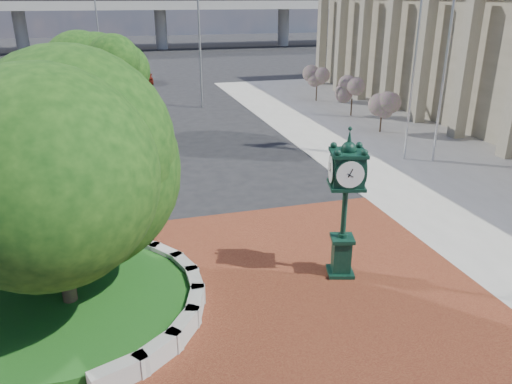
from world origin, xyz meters
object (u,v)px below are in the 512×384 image
object	(u,v)px
flagpole_a	(415,61)
parked_car	(144,76)
post_clock	(345,199)
street_lamp_near	(202,36)
street_lamp_far	(100,30)
flagpole_b	(448,44)

from	to	relation	value
flagpole_a	parked_car	bearing A→B (deg)	110.81
post_clock	street_lamp_near	world-z (taller)	street_lamp_near
parked_car	street_lamp_far	distance (m)	5.83
street_lamp_near	street_lamp_far	bearing A→B (deg)	114.91
street_lamp_far	parked_car	bearing A→B (deg)	-32.84
flagpole_b	street_lamp_near	xyz separation A→B (m)	(-8.47, 15.90, -0.53)
flagpole_a	street_lamp_near	distance (m)	16.92
post_clock	flagpole_b	xyz separation A→B (m)	(9.12, 8.70, 3.19)
flagpole_a	street_lamp_near	xyz separation A→B (m)	(-7.22, 15.31, 0.23)
post_clock	parked_car	bearing A→B (deg)	94.26
street_lamp_near	street_lamp_far	distance (m)	16.50
flagpole_b	street_lamp_far	size ratio (longest dim) A/B	1.36
post_clock	street_lamp_near	xyz separation A→B (m)	(0.65, 24.60, 2.66)
flagpole_b	post_clock	bearing A→B (deg)	-136.33
flagpole_b	street_lamp_far	distance (m)	34.51
flagpole_a	flagpole_b	distance (m)	1.58
parked_car	flagpole_a	size ratio (longest dim) A/B	0.42
post_clock	street_lamp_near	size ratio (longest dim) A/B	0.51
flagpole_a	flagpole_b	bearing A→B (deg)	-25.39
parked_car	flagpole_b	world-z (taller)	flagpole_b
street_lamp_near	flagpole_a	bearing A→B (deg)	-64.75
street_lamp_far	flagpole_a	bearing A→B (deg)	-64.92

